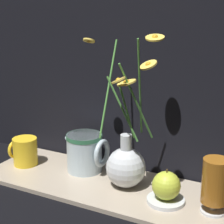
{
  "coord_description": "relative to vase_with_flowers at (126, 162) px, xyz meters",
  "views": [
    {
      "loc": [
        0.44,
        -0.82,
        0.48
      ],
      "look_at": [
        0.02,
        0.0,
        0.22
      ],
      "focal_mm": 60.0,
      "sensor_mm": 36.0,
      "label": 1
    }
  ],
  "objects": [
    {
      "name": "ceramic_pitcher",
      "position": [
        -0.15,
        0.04,
        -0.01
      ],
      "size": [
        0.13,
        0.1,
        0.12
      ],
      "color": "silver",
      "rests_on": "shelf"
    },
    {
      "name": "saucer_plate",
      "position": [
        0.12,
        -0.03,
        -0.06
      ],
      "size": [
        0.09,
        0.09,
        0.01
      ],
      "color": "silver",
      "rests_on": "shelf"
    },
    {
      "name": "orange_fruit",
      "position": [
        0.12,
        -0.03,
        -0.02
      ],
      "size": [
        0.07,
        0.07,
        0.08
      ],
      "color": "#B7C638",
      "rests_on": "saucer_plate"
    },
    {
      "name": "shelf",
      "position": [
        -0.05,
        -0.01,
        -0.08
      ],
      "size": [
        0.71,
        0.25,
        0.01
      ],
      "color": "tan",
      "rests_on": "ground_plane"
    },
    {
      "name": "ground_plane",
      "position": [
        -0.05,
        -0.01,
        -0.08
      ],
      "size": [
        6.0,
        6.0,
        0.0
      ],
      "primitive_type": "plane",
      "color": "black"
    },
    {
      "name": "vase_with_flowers",
      "position": [
        0.0,
        0.0,
        0.0
      ],
      "size": [
        0.23,
        0.15,
        0.4
      ],
      "color": "silver",
      "rests_on": "shelf"
    },
    {
      "name": "tea_glass",
      "position": [
        0.24,
        -0.02,
        0.01
      ],
      "size": [
        0.06,
        0.06,
        0.13
      ],
      "color": "silver",
      "rests_on": "shelf"
    },
    {
      "name": "yellow_mug",
      "position": [
        -0.34,
        -0.01,
        -0.03
      ],
      "size": [
        0.08,
        0.07,
        0.08
      ],
      "color": "yellow",
      "rests_on": "shelf"
    }
  ]
}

